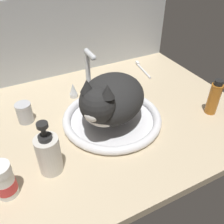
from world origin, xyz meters
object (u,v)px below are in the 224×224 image
faucet (89,78)px  pill_bottle (4,181)px  amber_bottle (214,98)px  metal_jar (25,113)px  cat (110,100)px  soap_pump_bottle (49,154)px  toothbrush (143,69)px  sink_basin (112,118)px

faucet → pill_bottle: size_ratio=1.85×
pill_bottle → faucet: bearing=42.9°
faucet → amber_bottle: bearing=-42.7°
pill_bottle → metal_jar: size_ratio=1.44×
cat → pill_bottle: bearing=-159.9°
metal_jar → faucet: bearing=13.4°
faucet → soap_pump_bottle: bearing=-128.2°
cat → metal_jar: 30.76cm
amber_bottle → toothbrush: 40.47cm
cat → soap_pump_bottle: cat is taller
cat → toothbrush: bearing=41.9°
amber_bottle → metal_jar: (-62.65, 25.98, -2.80)cm
soap_pump_bottle → metal_jar: bearing=94.7°
pill_bottle → metal_jar: (10.14, 28.34, -1.24)cm
cat → toothbrush: cat is taller
faucet → toothbrush: size_ratio=1.19×
pill_bottle → soap_pump_bottle: (12.26, 2.75, 1.44)cm
soap_pump_bottle → toothbrush: (56.09, 39.41, -5.73)cm
cat → soap_pump_bottle: bearing=-156.3°
amber_bottle → soap_pump_bottle: bearing=179.6°
cat → metal_jar: cat is taller
sink_basin → toothbrush: size_ratio=2.14×
sink_basin → toothbrush: bearing=42.0°
sink_basin → pill_bottle: bearing=-159.0°
sink_basin → toothbrush: 41.49cm
cat → amber_bottle: (36.76, -10.84, -3.98)cm
pill_bottle → toothbrush: size_ratio=0.65×
faucet → toothbrush: (30.83, 7.28, -6.77)cm
amber_bottle → cat: bearing=163.6°
sink_basin → metal_jar: 30.82cm
amber_bottle → soap_pump_bottle: 60.54cm
soap_pump_bottle → toothbrush: bearing=35.1°
cat → soap_pump_bottle: (-23.78, -10.45, -4.10)cm
pill_bottle → metal_jar: bearing=70.3°
faucet → amber_bottle: faucet is taller
faucet → cat: bearing=-93.9°
faucet → toothbrush: faucet is taller
faucet → metal_jar: faucet is taller
sink_basin → toothbrush: (30.83, 27.76, -0.64)cm
metal_jar → cat: bearing=-30.3°
soap_pump_bottle → metal_jar: (-2.12, 25.60, -2.67)cm
faucet → toothbrush: bearing=13.3°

